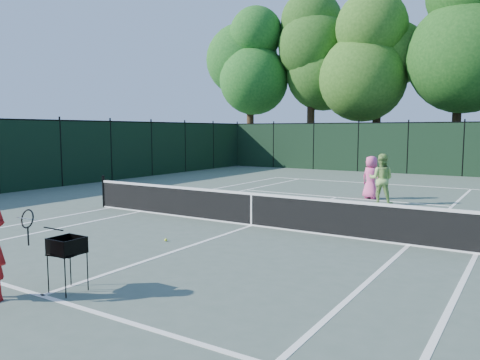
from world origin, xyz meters
The scene contains 19 objects.
ground centered at (0.00, 0.00, 0.00)m, with size 90.00×90.00×0.00m, color #48584C.
sideline_doubles_left centered at (-5.49, 0.00, 0.00)m, with size 0.10×23.77×0.01m, color white.
sideline_doubles_right centered at (5.49, 0.00, 0.00)m, with size 0.10×23.77×0.01m, color white.
sideline_singles_left centered at (-4.12, 0.00, 0.00)m, with size 0.10×23.77×0.01m, color white.
sideline_singles_right centered at (4.12, 0.00, 0.00)m, with size 0.10×23.77×0.01m, color white.
baseline_far centered at (0.00, 11.88, 0.00)m, with size 10.97×0.10×0.01m, color white.
service_line_near centered at (0.00, -6.40, 0.00)m, with size 8.23×0.10×0.01m, color white.
service_line_far centered at (0.00, 6.40, 0.00)m, with size 8.23×0.10×0.01m, color white.
center_service_line centered at (0.00, 0.00, 0.00)m, with size 0.10×12.80×0.01m, color white.
tennis_net centered at (0.00, 0.00, 0.48)m, with size 11.69×0.09×1.06m.
fence_far centered at (0.00, 18.00, 1.50)m, with size 24.00×0.05×3.00m, color black.
tree_0 centered at (-13.00, 21.50, 8.16)m, with size 6.40×6.40×13.14m.
tree_1 centered at (-8.00, 22.00, 8.69)m, with size 6.80×6.80×13.98m.
tree_2 centered at (-3.00, 21.80, 7.73)m, with size 6.00×6.00×12.40m.
tree_3 centered at (2.00, 22.30, 9.01)m, with size 7.00×7.00×14.45m.
player_pink centered at (1.23, 6.72, 0.81)m, with size 0.92×0.77×1.62m.
player_green centered at (1.90, 5.65, 0.88)m, with size 0.95×0.79×1.76m.
ball_hopper centered at (0.20, -6.04, 0.74)m, with size 0.55×0.55×0.89m.
loose_ball_midcourt centered at (-0.76, -2.62, 0.03)m, with size 0.07×0.07×0.07m, color #DAEE30.
Camera 1 is at (6.41, -10.71, 2.58)m, focal length 35.00 mm.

